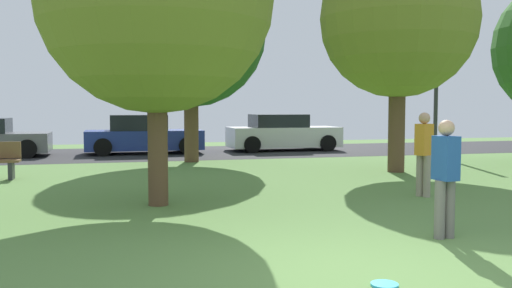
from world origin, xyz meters
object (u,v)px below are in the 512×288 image
object	(u,v)px
frisbee_disc	(385,285)
person_walking	(445,174)
parked_car_white	(282,134)
parked_car_blue	(143,136)
maple_tree_near	(398,20)
oak_tree_left	(191,32)
person_catcher	(424,150)
street_lamp_post	(436,92)

from	to	relation	value
frisbee_disc	person_walking	bearing A→B (deg)	43.12
frisbee_disc	parked_car_white	bearing A→B (deg)	75.90
parked_car_blue	person_walking	bearing A→B (deg)	-78.32
maple_tree_near	person_walking	world-z (taller)	maple_tree_near
oak_tree_left	person_catcher	size ratio (longest dim) A/B	3.95
maple_tree_near	frisbee_disc	world-z (taller)	maple_tree_near
parked_car_blue	oak_tree_left	bearing A→B (deg)	-70.40
oak_tree_left	street_lamp_post	size ratio (longest dim) A/B	1.44
parked_car_blue	frisbee_disc	bearing A→B (deg)	-85.30
oak_tree_left	person_walking	world-z (taller)	oak_tree_left
maple_tree_near	person_walking	distance (m)	8.35
oak_tree_left	frisbee_disc	xyz separation A→B (m)	(0.05, -12.79, -4.08)
person_walking	parked_car_blue	xyz separation A→B (m)	(-3.07, 14.84, -0.21)
frisbee_disc	parked_car_white	distance (m)	17.04
street_lamp_post	frisbee_disc	bearing A→B (deg)	-124.26
person_catcher	parked_car_white	size ratio (longest dim) A/B	0.37
person_walking	frisbee_disc	bearing A→B (deg)	126.46
person_walking	parked_car_blue	bearing A→B (deg)	5.02
frisbee_disc	street_lamp_post	bearing A→B (deg)	55.74
street_lamp_post	parked_car_blue	bearing A→B (deg)	158.34
oak_tree_left	parked_car_white	distance (m)	6.58
person_walking	parked_car_white	xyz separation A→B (m)	(2.43, 14.91, -0.20)
oak_tree_left	person_catcher	world-z (taller)	oak_tree_left
frisbee_disc	person_catcher	bearing A→B (deg)	55.07
oak_tree_left	person_walking	xyz separation A→B (m)	(1.76, -11.18, -3.23)
parked_car_blue	street_lamp_post	size ratio (longest dim) A/B	0.95
street_lamp_post	maple_tree_near	bearing A→B (deg)	-133.31
maple_tree_near	oak_tree_left	bearing A→B (deg)	139.94
parked_car_white	maple_tree_near	bearing A→B (deg)	-84.72
oak_tree_left	maple_tree_near	distance (m)	6.44
person_catcher	frisbee_disc	xyz separation A→B (m)	(-3.32, -4.76, -0.89)
person_catcher	parked_car_white	distance (m)	11.79
person_catcher	parked_car_blue	bearing A→B (deg)	-92.63
person_walking	street_lamp_post	bearing A→B (deg)	-38.63
person_catcher	parked_car_blue	world-z (taller)	person_catcher
maple_tree_near	parked_car_blue	bearing A→B (deg)	128.61
maple_tree_near	person_catcher	xyz separation A→B (m)	(-1.55, -3.89, -3.14)
frisbee_disc	parked_car_blue	xyz separation A→B (m)	(-1.35, 16.44, 0.65)
oak_tree_left	frisbee_disc	size ratio (longest dim) A/B	24.01
person_catcher	street_lamp_post	world-z (taller)	street_lamp_post
oak_tree_left	maple_tree_near	xyz separation A→B (m)	(4.93, -4.14, -0.05)
oak_tree_left	frisbee_disc	distance (m)	13.42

